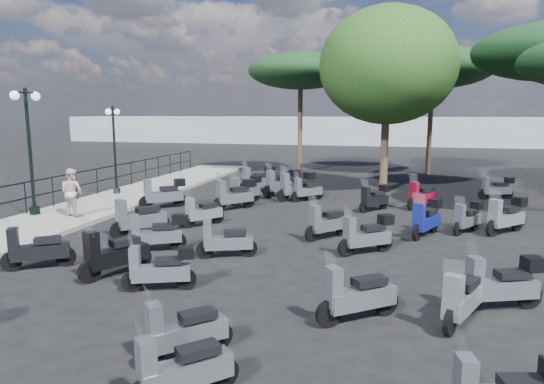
% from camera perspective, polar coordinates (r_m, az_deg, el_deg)
% --- Properties ---
extents(ground, '(120.00, 120.00, 0.00)m').
position_cam_1_polar(ground, '(12.80, -6.10, -6.95)').
color(ground, black).
rests_on(ground, ground).
extents(sidewalk, '(3.00, 30.00, 0.15)m').
position_cam_1_polar(sidewalk, '(18.43, -22.02, -2.29)').
color(sidewalk, slate).
rests_on(sidewalk, ground).
extents(railing, '(0.04, 26.04, 1.10)m').
position_cam_1_polar(railing, '(18.94, -25.70, 0.29)').
color(railing, black).
rests_on(railing, sidewalk).
extents(lamp_post_1, '(0.34, 1.25, 4.22)m').
position_cam_1_polar(lamp_post_1, '(18.10, -26.65, 5.14)').
color(lamp_post_1, black).
rests_on(lamp_post_1, sidewalk).
extents(lamp_post_2, '(0.38, 1.08, 3.68)m').
position_cam_1_polar(lamp_post_2, '(21.57, -18.05, 5.38)').
color(lamp_post_2, black).
rests_on(lamp_post_2, sidewalk).
extents(pedestrian_far, '(0.85, 0.71, 1.59)m').
position_cam_1_polar(pedestrian_far, '(17.49, -22.49, -0.01)').
color(pedestrian_far, beige).
rests_on(pedestrian_far, sidewalk).
extents(scooter_1, '(1.40, 0.99, 1.28)m').
position_cam_1_polar(scooter_1, '(12.47, -25.97, -6.19)').
color(scooter_1, black).
rests_on(scooter_1, ground).
extents(scooter_2, '(1.44, 0.94, 1.26)m').
position_cam_1_polar(scooter_2, '(12.95, -13.46, -4.78)').
color(scooter_2, black).
rests_on(scooter_2, ground).
extents(scooter_3, '(1.00, 1.27, 1.21)m').
position_cam_1_polar(scooter_3, '(15.58, -8.20, -2.43)').
color(scooter_3, black).
rests_on(scooter_3, ground).
extents(scooter_4, '(1.30, 1.49, 1.44)m').
position_cam_1_polar(scooter_4, '(17.98, -4.42, -0.39)').
color(scooter_4, black).
rests_on(scooter_4, ground).
extents(scooter_5, '(1.46, 1.31, 1.43)m').
position_cam_1_polar(scooter_5, '(18.67, -12.67, -0.24)').
color(scooter_5, black).
rests_on(scooter_5, ground).
extents(scooter_7, '(0.98, 1.61, 1.41)m').
position_cam_1_polar(scooter_7, '(11.28, -18.09, -7.04)').
color(scooter_7, black).
rests_on(scooter_7, ground).
extents(scooter_8, '(1.45, 0.76, 1.22)m').
position_cam_1_polar(scooter_8, '(12.13, -5.52, -5.78)').
color(scooter_8, black).
rests_on(scooter_8, ground).
extents(scooter_9, '(1.20, 1.52, 1.45)m').
position_cam_1_polar(scooter_9, '(14.66, -15.38, -3.09)').
color(scooter_9, black).
rests_on(scooter_9, ground).
extents(scooter_10, '(0.98, 1.58, 1.37)m').
position_cam_1_polar(scooter_10, '(19.26, -3.16, 0.21)').
color(scooter_10, black).
rests_on(scooter_10, ground).
extents(scooter_11, '(1.37, 1.50, 1.48)m').
position_cam_1_polar(scooter_11, '(20.71, 1.20, 0.98)').
color(scooter_11, black).
rests_on(scooter_11, ground).
extents(scooter_13, '(1.12, 1.13, 1.19)m').
position_cam_1_polar(scooter_13, '(6.51, -10.66, -19.98)').
color(scooter_13, black).
rests_on(scooter_13, ground).
extents(scooter_14, '(1.44, 0.74, 1.20)m').
position_cam_1_polar(scooter_14, '(10.16, -13.04, -8.86)').
color(scooter_14, black).
rests_on(scooter_14, ground).
extents(scooter_15, '(1.36, 1.13, 1.29)m').
position_cam_1_polar(scooter_15, '(12.61, 11.09, -5.03)').
color(scooter_15, black).
rests_on(scooter_15, ground).
extents(scooter_16, '(1.12, 1.34, 1.31)m').
position_cam_1_polar(scooter_16, '(13.94, 6.45, -3.66)').
color(scooter_16, black).
rests_on(scooter_16, ground).
extents(scooter_17, '(1.15, 1.19, 1.24)m').
position_cam_1_polar(scooter_17, '(19.73, 4.10, 0.17)').
color(scooter_17, black).
rests_on(scooter_17, ground).
extents(scooter_19, '(1.36, 1.12, 1.32)m').
position_cam_1_polar(scooter_19, '(8.65, 9.93, -11.98)').
color(scooter_19, black).
rests_on(scooter_19, ground).
extents(scooter_20, '(0.84, 1.50, 1.28)m').
position_cam_1_polar(scooter_20, '(9.01, 21.42, -11.73)').
color(scooter_20, black).
rests_on(scooter_20, ground).
extents(scooter_21, '(0.93, 1.59, 1.36)m').
position_cam_1_polar(scooter_21, '(14.79, 17.69, -3.06)').
color(scooter_21, black).
rests_on(scooter_21, ground).
extents(scooter_22, '(1.05, 1.29, 1.21)m').
position_cam_1_polar(scooter_22, '(18.10, 11.97, -0.77)').
color(scooter_22, black).
rests_on(scooter_22, ground).
extents(scooter_23, '(1.16, 1.36, 1.34)m').
position_cam_1_polar(scooter_23, '(18.97, 17.23, -0.50)').
color(scooter_23, black).
rests_on(scooter_23, ground).
extents(scooter_26, '(1.56, 0.83, 1.30)m').
position_cam_1_polar(scooter_26, '(9.89, 25.39, -9.80)').
color(scooter_26, black).
rests_on(scooter_26, ground).
extents(scooter_27, '(0.97, 1.29, 1.18)m').
position_cam_1_polar(scooter_27, '(15.66, 22.01, -2.88)').
color(scooter_27, black).
rests_on(scooter_27, ground).
extents(scooter_28, '(1.32, 1.38, 1.39)m').
position_cam_1_polar(scooter_28, '(16.00, 25.83, -2.61)').
color(scooter_28, black).
rests_on(scooter_28, ground).
extents(scooter_29, '(1.45, 0.73, 1.20)m').
position_cam_1_polar(scooter_29, '(22.16, 24.90, 0.38)').
color(scooter_29, black).
rests_on(scooter_29, ground).
extents(scooter_30, '(1.37, 1.50, 1.48)m').
position_cam_1_polar(scooter_30, '(19.88, 2.92, 0.62)').
color(scooter_30, black).
rests_on(scooter_30, ground).
extents(scooter_31, '(1.12, 1.13, 1.19)m').
position_cam_1_polar(scooter_31, '(7.47, -10.40, -15.91)').
color(scooter_31, black).
rests_on(scooter_31, ground).
extents(scooter_32, '(1.37, 1.50, 1.48)m').
position_cam_1_polar(scooter_32, '(21.85, -1.68, 1.42)').
color(scooter_32, black).
rests_on(scooter_32, ground).
extents(broadleaf_tree, '(6.02, 6.02, 8.15)m').
position_cam_1_polar(broadleaf_tree, '(22.42, 13.44, 14.24)').
color(broadleaf_tree, '#38281E').
rests_on(broadleaf_tree, ground).
extents(pine_0, '(6.78, 6.78, 7.24)m').
position_cam_1_polar(pine_0, '(29.57, 18.42, 13.69)').
color(pine_0, '#38281E').
rests_on(pine_0, ground).
extents(pine_2, '(6.07, 6.07, 6.99)m').
position_cam_1_polar(pine_2, '(28.79, 3.38, 14.01)').
color(pine_2, '#38281E').
rests_on(pine_2, ground).
extents(distant_hills, '(70.00, 8.00, 3.00)m').
position_cam_1_polar(distant_hills, '(56.70, 10.02, 7.15)').
color(distant_hills, gray).
rests_on(distant_hills, ground).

